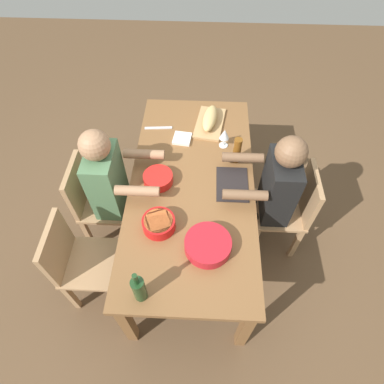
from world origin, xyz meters
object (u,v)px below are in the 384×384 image
object	(u,v)px
serving_bowl_fruit	(159,223)
wine_bottle	(139,289)
wine_glass	(224,135)
napkin_stack	(182,139)
diner_near_center	(113,184)
bread_loaf	(210,118)
dining_table	(192,190)
serving_bowl_greens	(158,178)
chair_near_right	(79,260)
cutting_board	(210,123)
diner_far_center	(272,189)
chair_near_center	(95,199)
chair_far_center	(290,207)
beer_bottle	(237,150)
serving_bowl_salad	(208,245)

from	to	relation	value
serving_bowl_fruit	wine_bottle	xyz separation A→B (m)	(0.46, -0.05, 0.06)
wine_glass	napkin_stack	world-z (taller)	wine_glass
serving_bowl_fruit	wine_bottle	size ratio (longest dim) A/B	0.74
diner_near_center	bread_loaf	size ratio (longest dim) A/B	3.75
dining_table	wine_bottle	xyz separation A→B (m)	(0.84, -0.25, 0.19)
serving_bowl_greens	wine_glass	distance (m)	0.62
wine_bottle	wine_glass	bearing A→B (deg)	158.56
chair_near_right	cutting_board	xyz separation A→B (m)	(-1.17, 0.89, 0.27)
dining_table	diner_far_center	bearing A→B (deg)	90.00
wine_glass	chair_near_right	bearing A→B (deg)	-47.68
chair_near_center	wine_glass	size ratio (longest dim) A/B	5.12
bread_loaf	wine_bottle	size ratio (longest dim) A/B	1.10
chair_near_right	chair_far_center	size ratio (longest dim) A/B	1.00
bread_loaf	wine_glass	world-z (taller)	wine_glass
dining_table	serving_bowl_fruit	world-z (taller)	serving_bowl_fruit
wine_bottle	diner_far_center	bearing A→B (deg)	134.90
serving_bowl_greens	napkin_stack	bearing A→B (deg)	162.11
chair_near_right	wine_bottle	xyz separation A→B (m)	(0.32, 0.52, 0.37)
chair_near_right	cutting_board	size ratio (longest dim) A/B	2.12
chair_near_right	dining_table	bearing A→B (deg)	124.05
serving_bowl_fruit	cutting_board	world-z (taller)	serving_bowl_fruit
dining_table	cutting_board	xyz separation A→B (m)	(-0.64, 0.12, 0.09)
serving_bowl_fruit	serving_bowl_greens	bearing A→B (deg)	-172.94
chair_near_center	chair_near_right	xyz separation A→B (m)	(0.52, 0.00, 0.00)
diner_near_center	beer_bottle	size ratio (longest dim) A/B	5.45
chair_far_center	chair_near_center	bearing A→B (deg)	-90.00
diner_near_center	wine_bottle	bearing A→B (deg)	21.99
serving_bowl_salad	napkin_stack	size ratio (longest dim) A/B	2.10
diner_far_center	wine_glass	world-z (taller)	diner_far_center
diner_near_center	cutting_board	size ratio (longest dim) A/B	3.00
cutting_board	bread_loaf	distance (m)	0.06
chair_near_center	serving_bowl_fruit	world-z (taller)	chair_near_center
chair_near_right	wine_glass	xyz separation A→B (m)	(-0.92, 1.01, 0.37)
chair_near_right	serving_bowl_salad	bearing A→B (deg)	90.26
chair_far_center	beer_bottle	size ratio (longest dim) A/B	3.86
chair_far_center	wine_glass	distance (m)	0.77
diner_far_center	serving_bowl_salad	bearing A→B (deg)	-41.98
dining_table	serving_bowl_greens	distance (m)	0.27
diner_far_center	serving_bowl_salad	world-z (taller)	diner_far_center
cutting_board	beer_bottle	distance (m)	0.46
chair_near_center	beer_bottle	xyz separation A→B (m)	(-0.24, 1.10, 0.37)
serving_bowl_salad	diner_far_center	bearing A→B (deg)	138.02
bread_loaf	chair_near_center	bearing A→B (deg)	-54.29
serving_bowl_greens	wine_bottle	world-z (taller)	wine_bottle
wine_glass	napkin_stack	xyz separation A→B (m)	(-0.05, -0.33, -0.10)
serving_bowl_fruit	serving_bowl_salad	bearing A→B (deg)	66.86
serving_bowl_fruit	wine_glass	bearing A→B (deg)	150.97
wine_glass	serving_bowl_greens	bearing A→B (deg)	-50.40
dining_table	serving_bowl_greens	xyz separation A→B (m)	(0.00, -0.25, 0.12)
serving_bowl_greens	serving_bowl_fruit	world-z (taller)	serving_bowl_fruit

